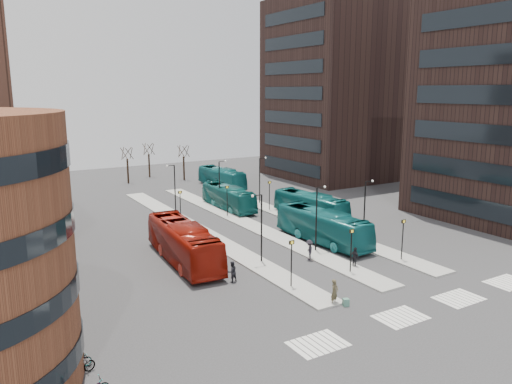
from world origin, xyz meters
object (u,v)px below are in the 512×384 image
suitcase (346,302)px  teal_bus_b (228,197)px  red_bus (183,242)px  teal_bus_a (323,226)px  teal_bus_c (311,205)px  commuter_a (232,272)px  teal_bus_d (222,177)px  bicycle_far (78,363)px  commuter_c (309,250)px  bicycle_mid (80,366)px  traveller (335,292)px  commuter_b (355,257)px

suitcase → teal_bus_b: teal_bus_b is taller
red_bus → teal_bus_a: (14.19, -1.77, -0.13)m
suitcase → teal_bus_b: 31.12m
teal_bus_c → commuter_a: (-17.66, -13.12, -0.66)m
teal_bus_d → bicycle_far: bearing=-128.9°
teal_bus_d → bicycle_far: (-30.59, -42.57, -1.11)m
bicycle_far → teal_bus_a: bearing=-81.1°
teal_bus_c → commuter_c: teal_bus_c is taller
teal_bus_a → teal_bus_b: size_ratio=1.11×
teal_bus_c → bicycle_mid: teal_bus_c is taller
teal_bus_b → bicycle_far: (-24.67, -29.12, -1.07)m
teal_bus_c → traveller: (-13.44, -20.62, -0.57)m
teal_bus_d → traveller: bearing=-110.1°
red_bus → traveller: 15.05m
bicycle_mid → commuter_b: bearing=-91.7°
teal_bus_b → traveller: teal_bus_b is taller
suitcase → red_bus: red_bus is taller
teal_bus_d → bicycle_far: 52.43m
teal_bus_d → commuter_a: size_ratio=6.45×
teal_bus_b → suitcase: bearing=-101.9°
commuter_b → commuter_a: bearing=78.5°
commuter_b → traveller: bearing=129.7°
suitcase → teal_bus_a: (8.02, 12.78, 1.38)m
traveller → commuter_b: size_ratio=1.05×
teal_bus_a → bicycle_far: 28.50m
traveller → commuter_c: 9.62m
red_bus → commuter_b: 15.02m
commuter_b → bicycle_far: (-23.88, -4.36, -0.47)m
teal_bus_b → teal_bus_d: teal_bus_d is taller
suitcase → teal_bus_a: bearing=76.3°
commuter_b → teal_bus_c: bearing=-22.4°
teal_bus_b → teal_bus_c: bearing=-55.2°
commuter_c → teal_bus_b: bearing=-157.7°
commuter_a → commuter_c: bearing=179.2°
traveller → commuter_b: traveller is taller
suitcase → traveller: bearing=149.7°
teal_bus_b → commuter_b: (-0.79, -24.76, -0.60)m
traveller → commuter_a: 8.61m
commuter_b → commuter_c: 4.23m
red_bus → teal_bus_b: red_bus is taller
traveller → bicycle_mid: 17.48m
teal_bus_d → commuter_b: teal_bus_d is taller
suitcase → teal_bus_b: (6.66, 30.37, 1.22)m
commuter_a → traveller: bearing=111.0°
teal_bus_b → red_bus: bearing=-128.6°
traveller → commuter_c: (4.25, 8.63, -0.02)m
teal_bus_a → teal_bus_c: bearing=57.5°
commuter_b → commuter_c: (-2.16, 3.64, 0.02)m
teal_bus_a → commuter_b: 7.53m
teal_bus_b → commuter_a: bearing=-116.7°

